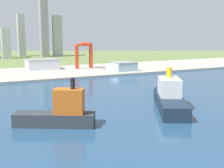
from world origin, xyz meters
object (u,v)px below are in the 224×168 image
Objects in this scene: warehouse_annex at (124,66)px; warehouse_main at (42,64)px; container_barge at (60,113)px; cargo_ship at (170,98)px; port_crane_red at (84,50)px.

warehouse_main is at bearing 145.21° from warehouse_annex.
container_barge is at bearing -101.82° from warehouse_main.
port_crane_red is (32.87, 258.60, 23.41)m from cargo_ship.
cargo_ship is 88.35m from container_barge.
container_barge reaches higher than warehouse_main.
port_crane_red reaches higher than warehouse_annex.
container_barge is 1.19× the size of port_crane_red.
warehouse_main is at bearing 164.66° from port_crane_red.
port_crane_red is 1.25× the size of warehouse_annex.
container_barge is 291.39m from port_crane_red.
cargo_ship is 2.27× the size of warehouse_annex.
warehouse_annex is at bearing -34.79° from warehouse_main.
warehouse_main reaches higher than warehouse_annex.
container_barge is 264.77m from warehouse_annex.
warehouse_main is at bearing 96.08° from cargo_ship.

